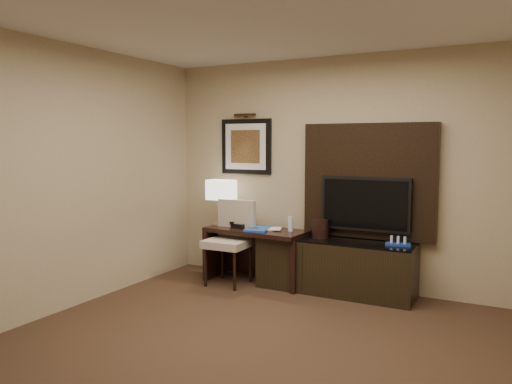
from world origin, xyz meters
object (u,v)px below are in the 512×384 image
Objects in this scene: table_lamp at (221,201)px; water_bottle at (291,224)px; minibar_tray at (398,241)px; desk_chair at (228,242)px; desk_phone at (241,224)px; ice_bucket at (320,228)px; credenza at (335,266)px; desk at (256,256)px; tv at (366,204)px.

table_lamp is 3.42× the size of water_bottle.
desk_chair is at bearing -171.38° from minibar_tray.
desk_phone is 1.90m from minibar_tray.
table_lamp reaches higher than minibar_tray.
water_bottle is at bearing -0.97° from table_lamp.
table_lamp reaches higher than ice_bucket.
desk_phone is 0.86× the size of ice_bucket.
desk_chair is at bearing -167.23° from credenza.
tv reaches higher than desk.
ice_bucket is (0.36, 0.03, -0.03)m from water_bottle.
minibar_tray is at bearing 1.02° from credenza.
table_lamp reaches higher than desk.
desk_chair is at bearing -157.98° from water_bottle.
water_bottle is at bearing 20.81° from desk_chair.
desk_phone reaches higher than minibar_tray.
tv is 0.97× the size of desk_chair.
water_bottle is at bearing -174.97° from ice_bucket.
desk is at bearing -171.60° from tv.
desk is 0.70× the size of credenza.
minibar_tray reaches higher than credenza.
desk_chair is 5.78× the size of water_bottle.
credenza is 1.65m from table_lamp.
desk_phone is at bearing -172.75° from tv.
desk_chair is 0.61m from table_lamp.
credenza is 2.91× the size of table_lamp.
credenza is at bearing 14.62° from desk_phone.
credenza is 0.71m from water_bottle.
desk_chair is 1.97m from minibar_tray.
water_bottle is at bearing -179.83° from credenza.
credenza is at bearing -155.08° from tv.
water_bottle is 0.36m from ice_bucket.
minibar_tray is at bearing 6.05° from desk.
tv is at bearing 3.94° from table_lamp.
table_lamp is at bearing 179.03° from water_bottle.
desk is 4.77× the size of minibar_tray.
desk_phone is at bearing -177.57° from credenza.
credenza is at bearing 0.16° from water_bottle.
tv reaches higher than minibar_tray.
credenza is at bearing 6.83° from desk.
credenza is at bearing -8.84° from ice_bucket.
desk_phone is at bearing -175.66° from water_bottle.
desk is 0.39m from desk_chair.
ice_bucket is (-0.49, -0.11, -0.30)m from tv.
minibar_tray is (1.25, 0.01, -0.09)m from water_bottle.
desk_chair is 3.98× the size of minibar_tray.
tv is 5.61× the size of water_bottle.
ice_bucket reaches higher than desk_phone.
tv is 1.82m from table_lamp.
desk is at bearing 40.83° from desk_chair.
water_bottle is (0.97, -0.02, -0.22)m from table_lamp.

